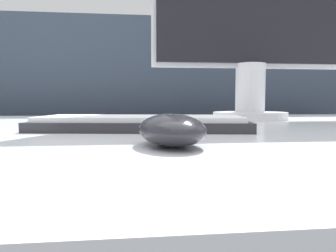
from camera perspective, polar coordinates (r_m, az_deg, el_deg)
name	(u,v)px	position (r m, az deg, el deg)	size (l,w,h in m)	color
partition_panel	(133,157)	(1.31, -6.07, -5.43)	(5.00, 0.03, 1.10)	#333D4C
computer_mouse_near	(172,130)	(0.36, 0.62, -0.69)	(0.09, 0.12, 0.04)	#232328
keyboard	(142,123)	(0.57, -4.60, 0.50)	(0.38, 0.20, 0.02)	#28282D
monitor	(252,1)	(0.95, 14.36, 20.33)	(0.53, 0.20, 0.59)	silver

